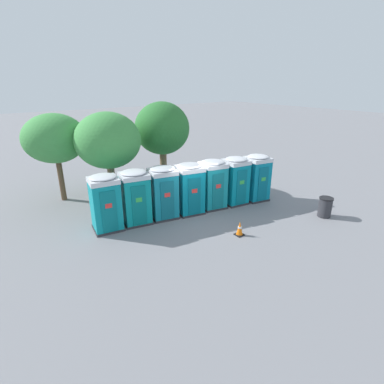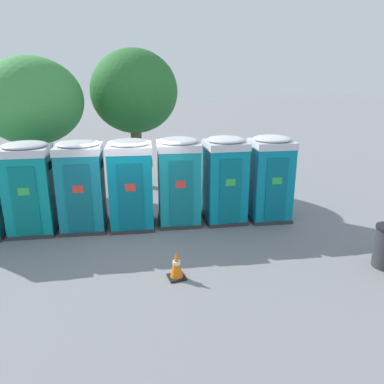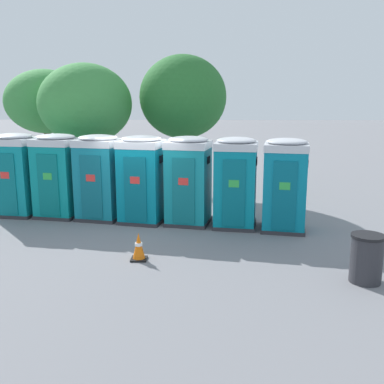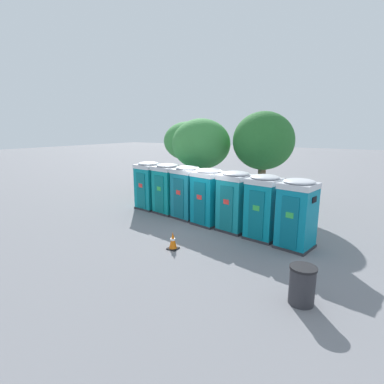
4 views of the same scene
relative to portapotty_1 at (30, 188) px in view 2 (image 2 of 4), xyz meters
name	(u,v)px [view 2 (image 2 of 4)]	position (x,y,z in m)	size (l,w,h in m)	color
ground_plane	(133,228)	(2.64, -0.66, -1.28)	(120.00, 120.00, 0.00)	slate
portapotty_1	(30,188)	(0.00, 0.00, 0.00)	(1.44, 1.40, 2.54)	#2D2D33
portapotty_2	(82,185)	(1.34, -0.23, 0.00)	(1.46, 1.42, 2.54)	#2D2D33
portapotty_3	(131,184)	(2.66, -0.55, 0.00)	(1.46, 1.43, 2.54)	#2D2D33
portapotty_4	(179,181)	(4.02, -0.70, 0.00)	(1.42, 1.41, 2.54)	#2D2D33
portapotty_5	(225,179)	(5.35, -0.97, 0.00)	(1.34, 1.35, 2.54)	#2D2D33
portapotty_6	(270,178)	(6.68, -1.27, 0.00)	(1.38, 1.39, 2.54)	#2D2D33
street_tree_0	(32,102)	(0.13, 3.11, 2.07)	(3.37, 3.37, 4.82)	brown
street_tree_1	(134,92)	(3.66, 3.58, 2.31)	(3.21, 3.21, 5.15)	brown
traffic_cone	(176,265)	(3.00, -3.75, -0.97)	(0.36, 0.36, 0.64)	black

